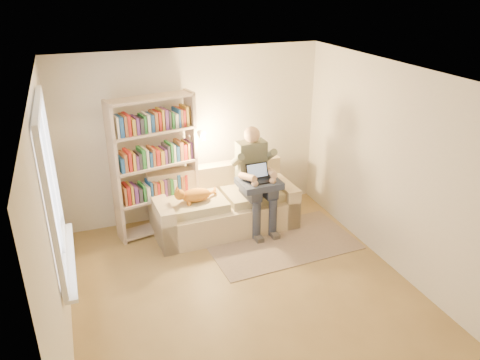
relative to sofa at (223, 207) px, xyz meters
name	(u,v)px	position (x,y,z in m)	size (l,w,h in m)	color
floor	(246,293)	(-0.26, -1.67, -0.32)	(4.50, 4.50, 0.00)	olive
ceiling	(248,78)	(-0.26, -1.67, 2.28)	(4.00, 4.50, 0.02)	white
wall_left	(53,228)	(-2.26, -1.67, 0.98)	(0.02, 4.50, 2.60)	silver
wall_right	(398,172)	(1.74, -1.67, 0.98)	(0.02, 4.50, 2.60)	silver
wall_back	(193,136)	(-0.26, 0.58, 0.98)	(4.00, 0.02, 2.60)	silver
wall_front	(365,331)	(-0.26, -3.92, 0.98)	(4.00, 0.02, 2.60)	silver
window	(57,211)	(-2.21, -1.47, 1.05)	(0.12, 1.52, 1.69)	white
sofa	(223,207)	(0.00, 0.00, 0.00)	(2.12, 1.00, 0.89)	beige
person	(255,174)	(0.45, -0.15, 0.54)	(0.45, 0.70, 1.54)	#666C57
cat	(192,195)	(-0.50, -0.15, 0.35)	(0.65, 0.24, 0.24)	orange
blanket	(261,183)	(0.49, -0.30, 0.45)	(0.59, 0.48, 0.10)	#2C344D
laptop	(261,176)	(0.49, -0.29, 0.55)	(0.34, 0.31, 0.28)	black
bookshelf	(155,160)	(-0.93, 0.23, 0.81)	(1.40, 0.56, 2.05)	#C5AE95
rug	(281,242)	(0.62, -0.75, -0.32)	(2.07, 1.22, 0.01)	gray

